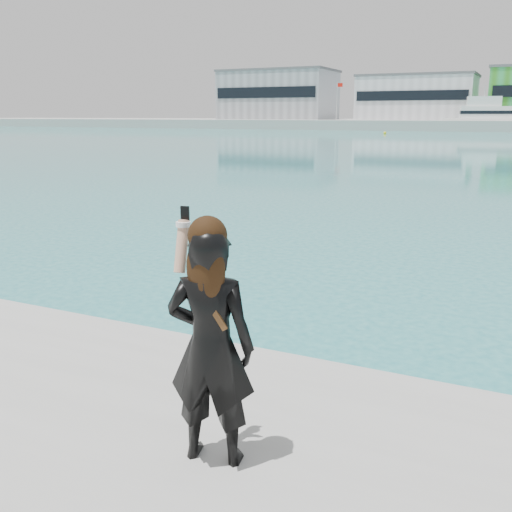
{
  "coord_description": "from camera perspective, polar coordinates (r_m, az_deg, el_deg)",
  "views": [
    {
      "loc": [
        1.7,
        -3.93,
        3.12
      ],
      "look_at": [
        -0.08,
        -0.18,
        2.09
      ],
      "focal_mm": 40.0,
      "sensor_mm": 36.0,
      "label": 1
    }
  ],
  "objects": [
    {
      "name": "ground",
      "position": [
        5.3,
        1.77,
        -22.14
      ],
      "size": [
        500.0,
        500.0,
        0.0
      ],
      "primitive_type": "plane",
      "color": "#1B7680",
      "rests_on": "ground"
    },
    {
      "name": "warehouse_grey_left",
      "position": [
        143.65,
        2.26,
        15.8
      ],
      "size": [
        26.52,
        16.36,
        11.5
      ],
      "color": "gray",
      "rests_on": "far_quay"
    },
    {
      "name": "warehouse_white",
      "position": [
        134.07,
        15.8,
        15.01
      ],
      "size": [
        24.48,
        15.35,
        9.5
      ],
      "color": "silver",
      "rests_on": "far_quay"
    },
    {
      "name": "flagpole_left",
      "position": [
        131.1,
        8.13,
        15.32
      ],
      "size": [
        1.28,
        0.16,
        8.0
      ],
      "color": "silver",
      "rests_on": "far_quay"
    },
    {
      "name": "motor_yacht",
      "position": [
        119.17,
        22.42,
        12.58
      ],
      "size": [
        18.66,
        7.65,
        8.45
      ],
      "rotation": [
        0.0,
        0.0,
        0.15
      ],
      "color": "white",
      "rests_on": "ground"
    },
    {
      "name": "buoy_far",
      "position": [
        98.91,
        12.76,
        11.82
      ],
      "size": [
        0.5,
        0.5,
        0.5
      ],
      "primitive_type": "sphere",
      "color": "yellow",
      "rests_on": "ground"
    },
    {
      "name": "woman",
      "position": [
        3.82,
        -4.6,
        -8.36
      ],
      "size": [
        0.67,
        0.51,
        1.73
      ],
      "rotation": [
        0.0,
        0.0,
        3.35
      ],
      "color": "black",
      "rests_on": "near_quay"
    }
  ]
}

